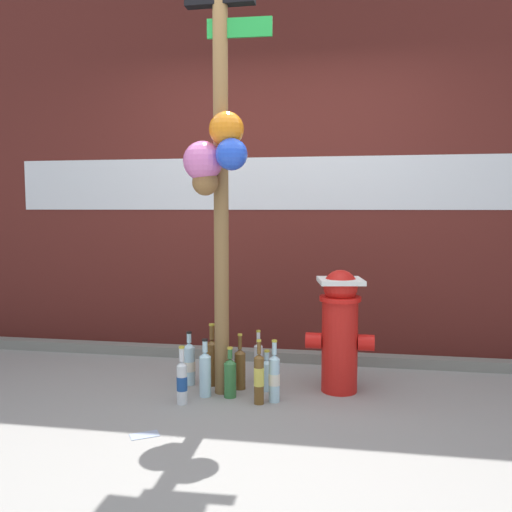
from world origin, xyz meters
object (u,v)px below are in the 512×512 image
at_px(bottle_2, 205,373).
at_px(bottle_7, 189,363).
at_px(memorial_post, 218,133).
at_px(bottle_6, 274,377).
at_px(bottle_5, 240,368).
at_px(bottle_8, 182,381).
at_px(fire_hydrant, 340,328).
at_px(bottle_4, 230,377).
at_px(bottle_3, 267,374).
at_px(bottle_0, 258,363).
at_px(bottle_1, 259,377).
at_px(bottle_9, 212,360).

xyz_separation_m(bottle_2, bottle_7, (-0.17, 0.21, -0.01)).
height_order(memorial_post, bottle_6, memorial_post).
xyz_separation_m(bottle_5, bottle_8, (-0.30, -0.34, -0.00)).
bearing_deg(memorial_post, fire_hydrant, 16.92).
bearing_deg(bottle_8, bottle_5, 48.45).
bearing_deg(bottle_5, bottle_4, -100.33).
xyz_separation_m(memorial_post, bottle_2, (-0.09, -0.02, -1.52)).
bearing_deg(bottle_2, bottle_4, 3.30).
distance_m(memorial_post, bottle_3, 1.59).
height_order(fire_hydrant, bottle_8, fire_hydrant).
relative_size(bottle_4, bottle_8, 0.90).
distance_m(bottle_6, bottle_8, 0.57).
bearing_deg(bottle_0, bottle_1, -80.07).
relative_size(fire_hydrant, bottle_4, 2.48).
height_order(fire_hydrant, bottle_1, fire_hydrant).
height_order(bottle_4, bottle_6, bottle_6).
xyz_separation_m(bottle_3, bottle_8, (-0.48, -0.33, 0.03)).
relative_size(bottle_1, bottle_7, 1.10).
xyz_separation_m(bottle_0, bottle_5, (-0.10, -0.15, 0.01)).
bearing_deg(bottle_0, fire_hydrant, -7.92).
bearing_deg(bottle_9, memorial_post, -63.99).
height_order(bottle_4, bottle_7, bottle_7).
bearing_deg(bottle_3, bottle_2, -155.62).
relative_size(fire_hydrant, bottle_0, 2.19).
xyz_separation_m(fire_hydrant, bottle_0, (-0.56, 0.08, -0.28)).
height_order(bottle_1, bottle_7, bottle_1).
bearing_deg(bottle_5, bottle_6, -37.65).
height_order(bottle_0, bottle_5, bottle_5).
bearing_deg(fire_hydrant, bottle_5, -173.90).
bearing_deg(bottle_5, bottle_9, 167.97).
bearing_deg(bottle_3, bottle_5, 177.79).
distance_m(bottle_1, bottle_9, 0.48).
height_order(bottle_1, bottle_2, bottle_1).
distance_m(bottle_2, bottle_7, 0.27).
distance_m(bottle_0, bottle_7, 0.48).
relative_size(bottle_0, bottle_3, 1.34).
bearing_deg(bottle_4, bottle_5, 79.67).
bearing_deg(bottle_8, bottle_2, 56.45).
relative_size(fire_hydrant, bottle_6, 2.06).
distance_m(memorial_post, bottle_6, 1.56).
relative_size(bottle_7, bottle_8, 1.01).
bearing_deg(bottle_9, bottle_7, -176.47).
distance_m(fire_hydrant, bottle_2, 0.93).
bearing_deg(bottle_6, bottle_7, 159.41).
bearing_deg(bottle_7, bottle_2, -51.31).
relative_size(bottle_2, bottle_3, 1.36).
bearing_deg(bottle_6, bottle_9, 152.25).
height_order(bottle_0, bottle_8, bottle_0).
height_order(bottle_0, bottle_1, bottle_1).
height_order(memorial_post, bottle_4, memorial_post).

